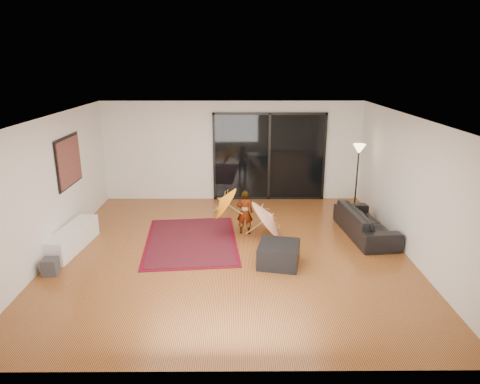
{
  "coord_description": "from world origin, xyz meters",
  "views": [
    {
      "loc": [
        0.13,
        -7.93,
        3.7
      ],
      "look_at": [
        0.19,
        0.54,
        1.1
      ],
      "focal_mm": 32.0,
      "sensor_mm": 36.0,
      "label": 1
    }
  ],
  "objects_px": {
    "media_console": "(72,238)",
    "ottoman": "(279,254)",
    "child": "(245,212)",
    "sofa": "(365,223)"
  },
  "relations": [
    {
      "from": "media_console",
      "to": "ottoman",
      "type": "xyz_separation_m",
      "value": [
        4.16,
        -0.75,
        -0.02
      ]
    },
    {
      "from": "media_console",
      "to": "ottoman",
      "type": "height_order",
      "value": "media_console"
    },
    {
      "from": "sofa",
      "to": "media_console",
      "type": "bearing_deg",
      "value": 90.71
    },
    {
      "from": "sofa",
      "to": "ottoman",
      "type": "bearing_deg",
      "value": 119.3
    },
    {
      "from": "sofa",
      "to": "child",
      "type": "relative_size",
      "value": 2.04
    },
    {
      "from": "sofa",
      "to": "child",
      "type": "xyz_separation_m",
      "value": [
        -2.66,
        0.13,
        0.2
      ]
    },
    {
      "from": "media_console",
      "to": "ottoman",
      "type": "bearing_deg",
      "value": -4.07
    },
    {
      "from": "sofa",
      "to": "child",
      "type": "bearing_deg",
      "value": 81.85
    },
    {
      "from": "media_console",
      "to": "child",
      "type": "xyz_separation_m",
      "value": [
        3.54,
        0.79,
        0.27
      ]
    },
    {
      "from": "sofa",
      "to": "ottoman",
      "type": "distance_m",
      "value": 2.48
    }
  ]
}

